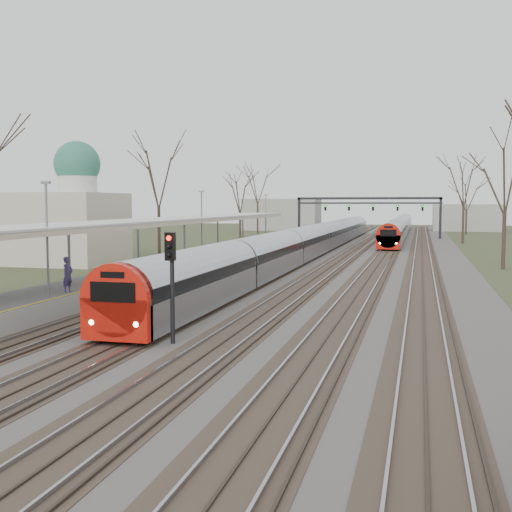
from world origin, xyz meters
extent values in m
cube|color=#474442|center=(0.00, 55.00, 0.05)|extent=(24.00, 160.00, 0.10)
cube|color=#4C3828|center=(-6.00, 55.00, 0.09)|extent=(2.60, 160.00, 0.06)
cube|color=gray|center=(-6.72, 55.00, 0.16)|extent=(0.07, 160.00, 0.12)
cube|color=gray|center=(-5.28, 55.00, 0.16)|extent=(0.07, 160.00, 0.12)
cube|color=#4C3828|center=(-2.50, 55.00, 0.09)|extent=(2.60, 160.00, 0.06)
cube|color=gray|center=(-3.22, 55.00, 0.16)|extent=(0.07, 160.00, 0.12)
cube|color=gray|center=(-1.78, 55.00, 0.16)|extent=(0.07, 160.00, 0.12)
cube|color=#4C3828|center=(1.00, 55.00, 0.09)|extent=(2.60, 160.00, 0.06)
cube|color=gray|center=(0.28, 55.00, 0.16)|extent=(0.07, 160.00, 0.12)
cube|color=gray|center=(1.72, 55.00, 0.16)|extent=(0.07, 160.00, 0.12)
cube|color=#4C3828|center=(4.50, 55.00, 0.09)|extent=(2.60, 160.00, 0.06)
cube|color=gray|center=(3.78, 55.00, 0.16)|extent=(0.07, 160.00, 0.12)
cube|color=gray|center=(5.22, 55.00, 0.16)|extent=(0.07, 160.00, 0.12)
cube|color=#4C3828|center=(8.00, 55.00, 0.09)|extent=(2.60, 160.00, 0.06)
cube|color=gray|center=(7.28, 55.00, 0.16)|extent=(0.07, 160.00, 0.12)
cube|color=gray|center=(8.72, 55.00, 0.16)|extent=(0.07, 160.00, 0.12)
cube|color=#9E9B93|center=(-9.05, 37.50, 0.50)|extent=(3.50, 69.00, 1.00)
cylinder|color=slate|center=(-9.05, 18.00, 2.50)|extent=(0.14, 0.14, 3.00)
cylinder|color=slate|center=(-9.05, 26.00, 2.50)|extent=(0.14, 0.14, 3.00)
cylinder|color=slate|center=(-9.05, 34.00, 2.50)|extent=(0.14, 0.14, 3.00)
cylinder|color=slate|center=(-9.05, 42.00, 2.50)|extent=(0.14, 0.14, 3.00)
cylinder|color=slate|center=(-9.05, 50.00, 2.50)|extent=(0.14, 0.14, 3.00)
cube|color=silver|center=(-9.05, 33.00, 4.05)|extent=(4.10, 50.00, 0.12)
cube|color=beige|center=(-9.05, 33.00, 3.88)|extent=(4.10, 50.00, 0.25)
cube|color=beige|center=(-22.00, 38.00, 3.00)|extent=(10.00, 8.00, 6.00)
cylinder|color=silver|center=(-20.00, 38.00, 7.20)|extent=(3.20, 3.20, 2.50)
sphere|color=#2C6E61|center=(-20.00, 38.00, 8.40)|extent=(3.80, 3.80, 3.80)
cube|color=black|center=(-10.00, 85.00, 3.00)|extent=(0.35, 0.35, 6.00)
cube|color=black|center=(10.50, 85.00, 3.00)|extent=(0.35, 0.35, 6.00)
cube|color=black|center=(0.25, 85.00, 5.90)|extent=(21.00, 0.35, 0.35)
cube|color=black|center=(0.25, 85.00, 5.20)|extent=(21.00, 0.25, 0.25)
cube|color=black|center=(-6.00, 84.80, 4.50)|extent=(0.32, 0.22, 0.85)
sphere|color=#0CFF19|center=(-6.00, 84.66, 4.75)|extent=(0.16, 0.16, 0.16)
cube|color=black|center=(-2.50, 84.80, 4.50)|extent=(0.32, 0.22, 0.85)
sphere|color=#0CFF19|center=(-2.50, 84.66, 4.75)|extent=(0.16, 0.16, 0.16)
cube|color=black|center=(1.00, 84.80, 4.50)|extent=(0.32, 0.22, 0.85)
sphere|color=#0CFF19|center=(1.00, 84.66, 4.75)|extent=(0.16, 0.16, 0.16)
cube|color=black|center=(4.50, 84.80, 4.50)|extent=(0.32, 0.22, 0.85)
sphere|color=#0CFF19|center=(4.50, 84.66, 4.75)|extent=(0.16, 0.16, 0.16)
cube|color=black|center=(8.00, 84.80, 4.50)|extent=(0.32, 0.22, 0.85)
sphere|color=#0CFF19|center=(8.00, 84.66, 4.75)|extent=(0.16, 0.16, 0.16)
cylinder|color=#2D231C|center=(-17.00, 48.00, 2.48)|extent=(0.30, 0.30, 4.95)
cylinder|color=#2D231C|center=(14.00, 42.00, 2.25)|extent=(0.30, 0.30, 4.50)
cube|color=#9799A0|center=(-2.50, 54.92, 1.10)|extent=(2.55, 90.00, 1.60)
cylinder|color=#9799A0|center=(-2.50, 54.92, 1.75)|extent=(2.60, 89.70, 2.60)
cube|color=black|center=(-2.50, 54.92, 1.85)|extent=(2.62, 89.40, 0.55)
cube|color=red|center=(-2.50, 10.02, 1.05)|extent=(2.55, 0.50, 1.50)
cylinder|color=red|center=(-2.50, 10.07, 1.75)|extent=(2.60, 0.60, 2.60)
cube|color=black|center=(-2.50, 9.80, 2.05)|extent=(1.70, 0.12, 0.70)
sphere|color=white|center=(-3.35, 9.82, 0.95)|extent=(0.22, 0.22, 0.22)
sphere|color=white|center=(-1.65, 9.82, 0.95)|extent=(0.22, 0.22, 0.22)
cube|color=black|center=(-2.50, 54.92, 0.17)|extent=(1.80, 89.00, 0.35)
cube|color=#9799A0|center=(4.50, 95.97, 1.10)|extent=(2.55, 75.00, 1.60)
cylinder|color=#9799A0|center=(4.50, 95.97, 1.75)|extent=(2.60, 74.70, 2.60)
cube|color=black|center=(4.50, 95.97, 1.85)|extent=(2.62, 74.40, 0.55)
cube|color=red|center=(4.50, 58.57, 1.05)|extent=(2.55, 0.50, 1.50)
cylinder|color=red|center=(4.50, 58.62, 1.75)|extent=(2.60, 0.60, 2.60)
cube|color=black|center=(4.50, 58.35, 2.05)|extent=(1.70, 0.12, 0.70)
sphere|color=white|center=(3.65, 58.37, 0.95)|extent=(0.22, 0.22, 0.22)
sphere|color=white|center=(5.35, 58.37, 0.95)|extent=(0.22, 0.22, 0.22)
cube|color=black|center=(4.50, 95.97, 0.17)|extent=(1.80, 74.00, 0.35)
imported|color=#413466|center=(-7.93, 15.97, 1.83)|extent=(0.46, 0.64, 1.67)
cylinder|color=black|center=(-0.75, 10.91, 2.00)|extent=(0.16, 0.16, 4.00)
cube|color=black|center=(-0.75, 10.76, 3.60)|extent=(0.35, 0.22, 1.00)
sphere|color=#FF0C05|center=(-0.75, 10.63, 3.90)|extent=(0.18, 0.18, 0.18)
camera|label=1|loc=(7.79, -10.31, 5.10)|focal=45.00mm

